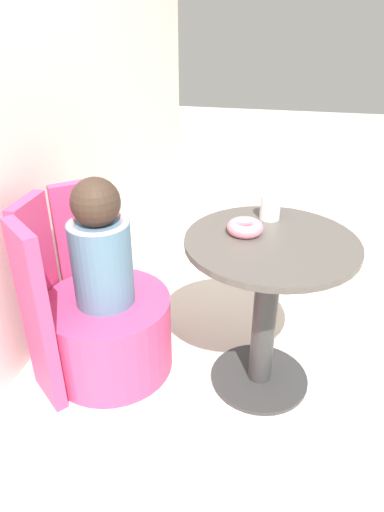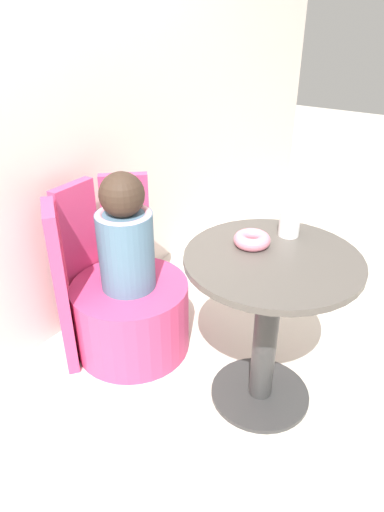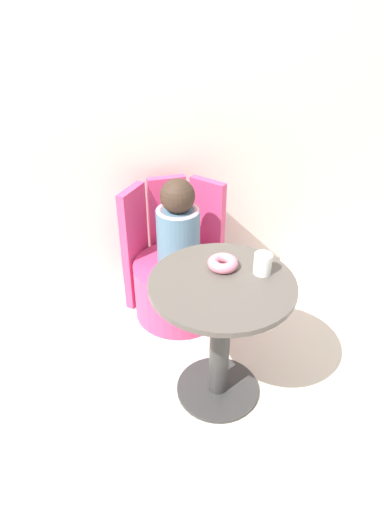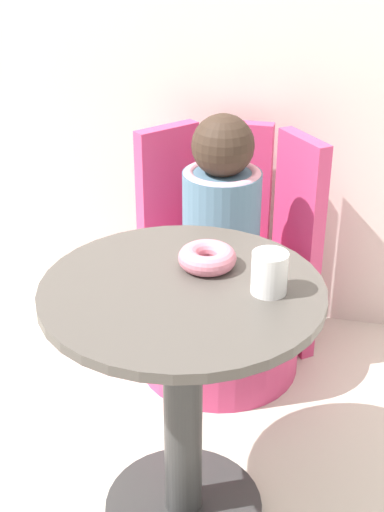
{
  "view_description": "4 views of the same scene",
  "coord_description": "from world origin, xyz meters",
  "px_view_note": "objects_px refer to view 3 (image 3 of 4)",
  "views": [
    {
      "loc": [
        -1.42,
        0.03,
        1.44
      ],
      "look_at": [
        0.04,
        0.34,
        0.61
      ],
      "focal_mm": 32.0,
      "sensor_mm": 36.0,
      "label": 1
    },
    {
      "loc": [
        -1.25,
        -0.46,
        1.49
      ],
      "look_at": [
        0.11,
        0.41,
        0.57
      ],
      "focal_mm": 32.0,
      "sensor_mm": 36.0,
      "label": 2
    },
    {
      "loc": [
        -0.44,
        -1.44,
        1.85
      ],
      "look_at": [
        0.04,
        0.37,
        0.63
      ],
      "focal_mm": 32.0,
      "sensor_mm": 36.0,
      "label": 3
    },
    {
      "loc": [
        0.44,
        -1.28,
        1.48
      ],
      "look_at": [
        0.04,
        0.37,
        0.59
      ],
      "focal_mm": 50.0,
      "sensor_mm": 36.0,
      "label": 4
    }
  ],
  "objects_px": {
    "donut": "(223,263)",
    "cup": "(263,264)",
    "child_figure": "(178,227)",
    "round_table": "(221,321)",
    "tub_chair": "(179,288)"
  },
  "relations": [
    {
      "from": "round_table",
      "to": "donut",
      "type": "xyz_separation_m",
      "value": [
        0.03,
        0.1,
        0.24
      ]
    },
    {
      "from": "round_table",
      "to": "child_figure",
      "type": "xyz_separation_m",
      "value": [
        -0.04,
        0.66,
        0.14
      ]
    },
    {
      "from": "child_figure",
      "to": "donut",
      "type": "xyz_separation_m",
      "value": [
        0.08,
        -0.56,
        0.11
      ]
    },
    {
      "from": "child_figure",
      "to": "tub_chair",
      "type": "bearing_deg",
      "value": -90.0
    },
    {
      "from": "tub_chair",
      "to": "donut",
      "type": "xyz_separation_m",
      "value": [
        0.08,
        -0.56,
        0.53
      ]
    },
    {
      "from": "tub_chair",
      "to": "cup",
      "type": "relative_size",
      "value": 5.66
    },
    {
      "from": "tub_chair",
      "to": "child_figure",
      "type": "relative_size",
      "value": 1.01
    },
    {
      "from": "tub_chair",
      "to": "donut",
      "type": "height_order",
      "value": "donut"
    },
    {
      "from": "round_table",
      "to": "tub_chair",
      "type": "bearing_deg",
      "value": 93.52
    },
    {
      "from": "donut",
      "to": "round_table",
      "type": "bearing_deg",
      "value": -108.55
    },
    {
      "from": "cup",
      "to": "donut",
      "type": "bearing_deg",
      "value": 152.4
    },
    {
      "from": "round_table",
      "to": "tub_chair",
      "type": "distance_m",
      "value": 0.72
    },
    {
      "from": "donut",
      "to": "cup",
      "type": "distance_m",
      "value": 0.18
    },
    {
      "from": "child_figure",
      "to": "donut",
      "type": "distance_m",
      "value": 0.57
    },
    {
      "from": "round_table",
      "to": "cup",
      "type": "bearing_deg",
      "value": 6.59
    }
  ]
}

